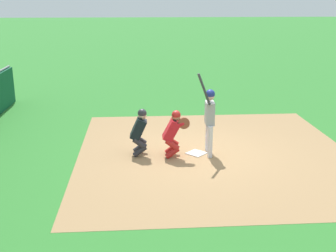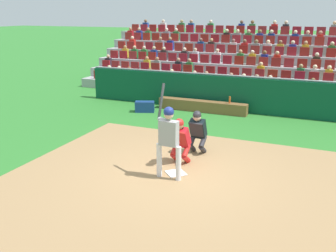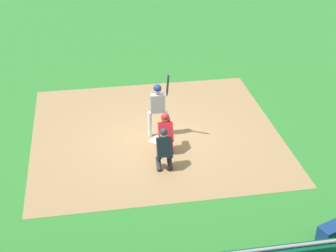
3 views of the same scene
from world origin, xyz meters
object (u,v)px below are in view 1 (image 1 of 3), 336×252
object	(u,v)px
catcher_crouching	(173,131)
home_plate_umpire	(140,130)
home_plate_marker	(196,153)
batter_at_plate	(209,115)

from	to	relation	value
catcher_crouching	home_plate_umpire	size ratio (longest dim) A/B	0.99
catcher_crouching	home_plate_marker	bearing A→B (deg)	103.31
home_plate_marker	home_plate_umpire	distance (m)	1.67
batter_at_plate	home_plate_umpire	size ratio (longest dim) A/B	1.75
batter_at_plate	home_plate_umpire	distance (m)	1.88
batter_at_plate	home_plate_umpire	world-z (taller)	batter_at_plate
home_plate_marker	home_plate_umpire	world-z (taller)	home_plate_umpire
home_plate_marker	batter_at_plate	size ratio (longest dim) A/B	0.20
batter_at_plate	catcher_crouching	xyz separation A→B (m)	(0.08, -0.96, -0.40)
home_plate_marker	catcher_crouching	bearing A→B (deg)	-76.69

